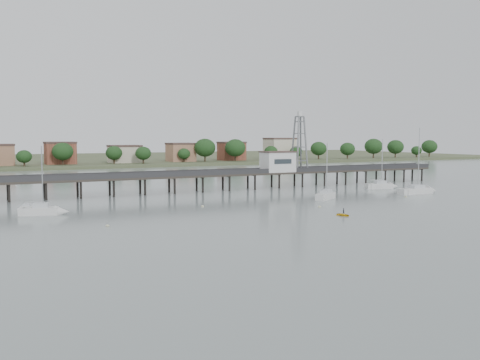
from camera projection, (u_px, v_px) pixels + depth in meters
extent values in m
plane|color=gray|center=(348.00, 234.00, 71.80)|extent=(500.00, 500.00, 0.00)
cube|color=#2D2823|center=(186.00, 176.00, 124.81)|extent=(150.00, 5.00, 0.50)
cube|color=#333335|center=(190.00, 174.00, 122.61)|extent=(150.00, 0.12, 1.10)
cube|color=#333335|center=(182.00, 172.00, 126.88)|extent=(150.00, 0.12, 1.10)
cylinder|color=black|center=(189.00, 185.00, 123.28)|extent=(0.50, 0.50, 4.40)
cylinder|color=black|center=(183.00, 184.00, 126.66)|extent=(0.50, 0.50, 4.40)
cylinder|color=black|center=(422.00, 175.00, 156.25)|extent=(0.50, 0.50, 4.40)
cylinder|color=black|center=(412.00, 174.00, 159.62)|extent=(0.50, 0.50, 4.40)
cube|color=silver|center=(278.00, 162.00, 135.88)|extent=(8.00, 5.00, 5.00)
cube|color=#4C3833|center=(278.00, 152.00, 135.66)|extent=(8.40, 5.40, 0.30)
cube|color=slate|center=(300.00, 117.00, 137.86)|extent=(1.80, 1.80, 0.30)
cube|color=silver|center=(300.00, 114.00, 137.80)|extent=(0.90, 0.90, 1.20)
cube|color=silver|center=(41.00, 212.00, 88.71)|extent=(5.82, 3.56, 1.65)
cone|color=silver|center=(62.00, 212.00, 89.33)|extent=(2.77, 2.67, 2.12)
cube|color=silver|center=(41.00, 205.00, 88.61)|extent=(2.80, 2.31, 0.75)
cylinder|color=#A5A8AA|center=(42.00, 177.00, 88.30)|extent=(0.18, 0.18, 10.20)
cylinder|color=#A5A8AA|center=(35.00, 202.00, 88.40)|extent=(3.08, 1.01, 0.12)
cube|color=silver|center=(416.00, 192.00, 121.85)|extent=(7.38, 2.99, 1.65)
cone|color=silver|center=(431.00, 191.00, 123.83)|extent=(3.11, 2.91, 2.85)
cube|color=silver|center=(416.00, 187.00, 121.75)|extent=(3.30, 2.34, 0.75)
cylinder|color=#A5A8AA|center=(419.00, 158.00, 121.44)|extent=(0.18, 0.18, 13.73)
cylinder|color=#A5A8AA|center=(412.00, 184.00, 121.18)|extent=(4.27, 0.21, 0.12)
cube|color=silver|center=(380.00, 187.00, 133.84)|extent=(6.29, 3.59, 1.65)
cone|color=silver|center=(393.00, 186.00, 134.71)|extent=(2.93, 2.80, 2.30)
cube|color=silver|center=(380.00, 182.00, 133.74)|extent=(2.98, 2.39, 0.75)
cylinder|color=#A5A8AA|center=(382.00, 161.00, 133.42)|extent=(0.18, 0.18, 11.09)
cylinder|color=#A5A8AA|center=(377.00, 180.00, 133.47)|extent=(3.39, 0.90, 0.12)
cube|color=silver|center=(326.00, 197.00, 111.26)|extent=(5.89, 4.79, 1.65)
cone|color=silver|center=(332.00, 195.00, 114.24)|extent=(3.12, 3.07, 2.17)
cube|color=silver|center=(326.00, 191.00, 111.17)|extent=(3.02, 2.78, 0.75)
cylinder|color=#A5A8AA|center=(327.00, 168.00, 111.10)|extent=(0.18, 0.18, 10.47)
cylinder|color=#A5A8AA|center=(324.00, 189.00, 110.33)|extent=(2.83, 1.82, 0.12)
cube|color=silver|center=(32.00, 209.00, 93.94)|extent=(3.98, 2.76, 1.02)
cube|color=silver|center=(27.00, 205.00, 93.81)|extent=(1.59, 1.59, 0.61)
imported|color=yellow|center=(343.00, 216.00, 88.03)|extent=(1.93, 0.74, 2.64)
imported|color=black|center=(343.00, 216.00, 88.03)|extent=(0.54, 1.04, 0.24)
ellipsoid|color=beige|center=(50.00, 212.00, 91.77)|extent=(0.56, 0.56, 0.39)
ellipsoid|color=beige|center=(203.00, 206.00, 99.32)|extent=(0.56, 0.56, 0.39)
ellipsoid|color=beige|center=(406.00, 197.00, 115.31)|extent=(0.56, 0.56, 0.39)
ellipsoid|color=beige|center=(328.00, 196.00, 117.14)|extent=(0.56, 0.56, 0.39)
ellipsoid|color=beige|center=(107.00, 226.00, 77.58)|extent=(0.56, 0.56, 0.39)
ellipsoid|color=beige|center=(320.00, 207.00, 98.60)|extent=(0.56, 0.56, 0.39)
cube|color=#475133|center=(62.00, 160.00, 289.45)|extent=(500.00, 170.00, 1.40)
cube|color=brown|center=(60.00, 154.00, 229.42)|extent=(13.00, 10.50, 9.00)
cube|color=brown|center=(125.00, 153.00, 242.07)|extent=(13.00, 10.50, 9.00)
cube|color=brown|center=(181.00, 152.00, 254.26)|extent=(13.00, 10.50, 9.00)
cube|color=brown|center=(232.00, 151.00, 266.45)|extent=(13.00, 10.50, 9.00)
cube|color=brown|center=(280.00, 151.00, 279.10)|extent=(13.00, 10.50, 9.00)
ellipsoid|color=#1E3C18|center=(90.00, 153.00, 223.25)|extent=(8.00, 8.00, 6.80)
ellipsoid|color=#1E3C18|center=(325.00, 150.00, 277.44)|extent=(8.00, 8.00, 6.80)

